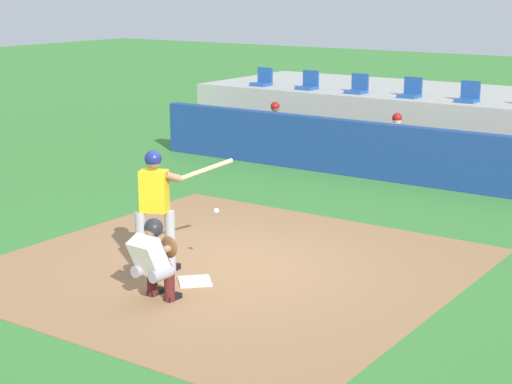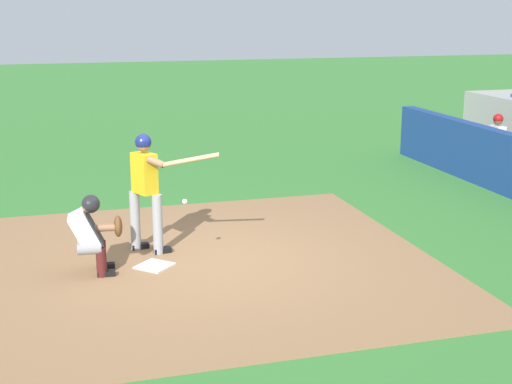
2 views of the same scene
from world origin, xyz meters
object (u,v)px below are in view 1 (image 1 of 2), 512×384
batter_at_plate (157,204)px  dugout_player_1 (394,142)px  stadium_seat_1 (308,84)px  stadium_seat_3 (411,92)px  stadium_seat_0 (263,81)px  stadium_seat_4 (468,96)px  home_plate (195,281)px  catcher_crouched (155,257)px  stadium_seat_2 (358,88)px  dugout_player_0 (272,128)px

batter_at_plate → dugout_player_1: 8.14m
stadium_seat_1 → stadium_seat_3: 2.89m
stadium_seat_0 → stadium_seat_4: same height
home_plate → batter_at_plate: bearing=178.4°
dugout_player_1 → stadium_seat_0: bearing=157.4°
catcher_crouched → stadium_seat_2: bearing=104.7°
stadium_seat_3 → stadium_seat_4: 1.44m
dugout_player_0 → stadium_seat_0: (-1.66, 2.03, 0.86)m
stadium_seat_1 → stadium_seat_3: same height
stadium_seat_2 → dugout_player_0: bearing=-121.0°
stadium_seat_1 → dugout_player_1: bearing=-30.6°
home_plate → stadium_seat_0: 11.80m
batter_at_plate → stadium_seat_2: bearing=102.3°
stadium_seat_2 → dugout_player_1: bearing=-45.5°
dugout_player_0 → dugout_player_1: same height
stadium_seat_0 → dugout_player_1: bearing=-22.6°
stadium_seat_1 → stadium_seat_4: same height
home_plate → batter_at_plate: 1.22m
catcher_crouched → stadium_seat_1: (-4.34, 11.01, 0.93)m
stadium_seat_3 → stadium_seat_4: (1.44, 0.00, 0.00)m
catcher_crouched → dugout_player_0: (-4.12, 8.97, 0.06)m
stadium_seat_4 → dugout_player_0: bearing=-153.7°
dugout_player_1 → stadium_seat_1: (-3.45, 2.03, 0.86)m
dugout_player_1 → stadium_seat_3: bearing=105.3°
batter_at_plate → dugout_player_1: batter_at_plate is taller
dugout_player_1 → stadium_seat_4: (0.89, 2.03, 0.86)m
home_plate → stadium_seat_0: stadium_seat_0 is taller
dugout_player_1 → stadium_seat_0: (-4.89, 2.03, 0.86)m
dugout_player_1 → catcher_crouched: bearing=-84.3°
catcher_crouched → stadium_seat_1: stadium_seat_1 is taller
dugout_player_0 → stadium_seat_2: stadium_seat_2 is taller
catcher_crouched → stadium_seat_2: (-2.90, 11.01, 0.93)m
stadium_seat_2 → stadium_seat_3: bearing=0.0°
home_plate → stadium_seat_2: (-2.89, 10.18, 1.51)m
dugout_player_1 → stadium_seat_4: size_ratio=2.71×
dugout_player_0 → stadium_seat_0: 2.77m
batter_at_plate → stadium_seat_4: bearing=86.2°
batter_at_plate → stadium_seat_1: size_ratio=3.76×
dugout_player_1 → stadium_seat_0: 5.37m
home_plate → stadium_seat_0: bearing=119.6°
stadium_seat_1 → stadium_seat_4: size_ratio=1.00×
dugout_player_0 → stadium_seat_0: stadium_seat_0 is taller
stadium_seat_2 → stadium_seat_4: (2.89, 0.00, 0.00)m
stadium_seat_1 → stadium_seat_3: (2.89, 0.00, 0.00)m
stadium_seat_3 → stadium_seat_4: size_ratio=1.00×
stadium_seat_0 → stadium_seat_3: same height
dugout_player_0 → stadium_seat_2: size_ratio=2.71×
stadium_seat_2 → stadium_seat_4: bearing=0.0°
stadium_seat_4 → stadium_seat_0: bearing=180.0°
catcher_crouched → stadium_seat_3: size_ratio=3.44×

